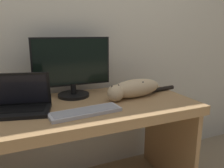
% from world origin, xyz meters
% --- Properties ---
extents(wall_back, '(6.40, 0.06, 2.60)m').
position_xyz_m(wall_back, '(0.00, 0.75, 1.30)').
color(wall_back, beige).
rests_on(wall_back, ground_plane).
extents(desk, '(1.48, 0.69, 0.73)m').
position_xyz_m(desk, '(0.00, 0.34, 0.58)').
color(desk, '#A37A4C').
rests_on(desk, ground_plane).
extents(monitor, '(0.54, 0.22, 0.42)m').
position_xyz_m(monitor, '(-0.00, 0.54, 0.93)').
color(monitor, black).
rests_on(monitor, desk).
extents(laptop, '(0.37, 0.28, 0.22)m').
position_xyz_m(laptop, '(-0.35, 0.35, 0.77)').
color(laptop, black).
rests_on(laptop, desk).
extents(external_keyboard, '(0.42, 0.16, 0.02)m').
position_xyz_m(external_keyboard, '(-0.02, 0.18, 0.74)').
color(external_keyboard, '#BCBCC1').
rests_on(external_keyboard, desk).
extents(cat, '(0.62, 0.19, 0.13)m').
position_xyz_m(cat, '(0.39, 0.35, 0.79)').
color(cat, '#D1B284').
rests_on(cat, desk).
extents(small_toy, '(0.05, 0.05, 0.05)m').
position_xyz_m(small_toy, '(0.33, 0.49, 0.75)').
color(small_toy, gold).
rests_on(small_toy, desk).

